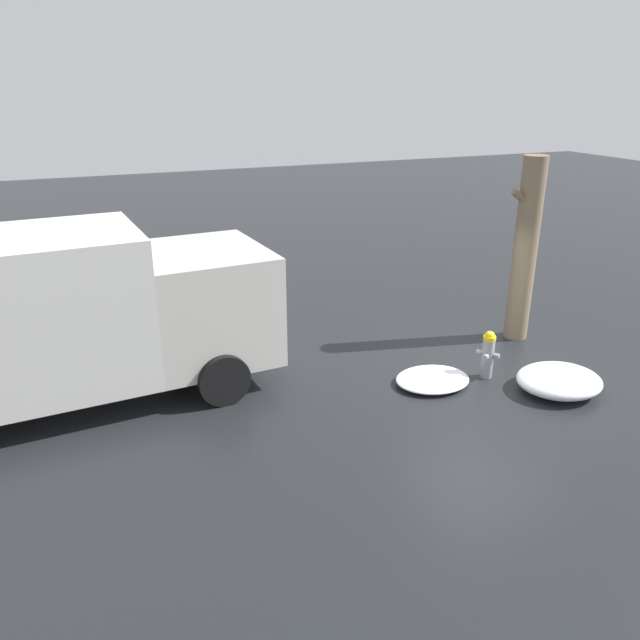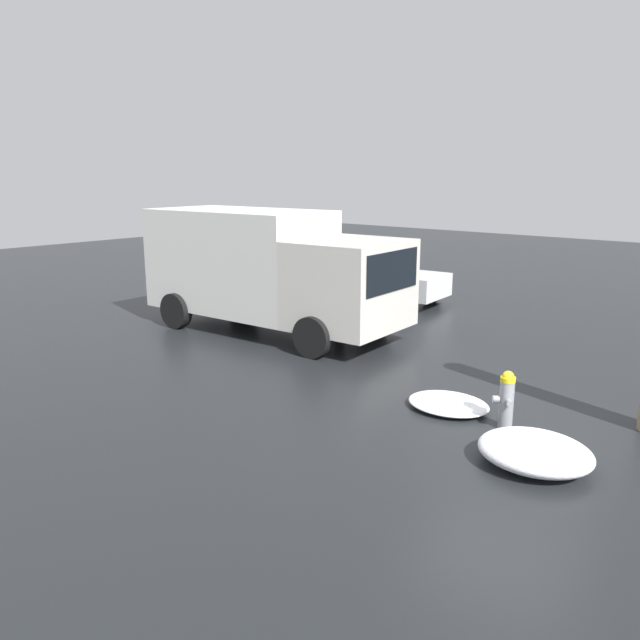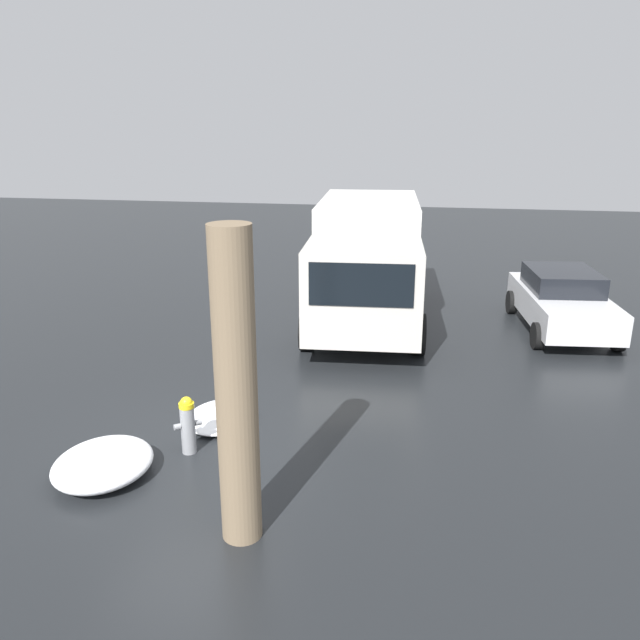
# 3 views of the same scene
# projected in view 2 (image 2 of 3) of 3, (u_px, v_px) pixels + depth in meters

# --- Properties ---
(ground_plane) EXTENTS (60.00, 60.00, 0.00)m
(ground_plane) POSITION_uv_depth(u_px,v_px,m) (504.00, 428.00, 9.64)
(ground_plane) COLOR black
(fire_hydrant) EXTENTS (0.36, 0.39, 0.92)m
(fire_hydrant) POSITION_uv_depth(u_px,v_px,m) (506.00, 399.00, 9.53)
(fire_hydrant) COLOR gray
(fire_hydrant) RESTS_ON ground_plane
(delivery_truck) EXTENTS (6.85, 3.07, 2.96)m
(delivery_truck) POSITION_uv_depth(u_px,v_px,m) (268.00, 267.00, 15.25)
(delivery_truck) COLOR beige
(delivery_truck) RESTS_ON ground_plane
(pedestrian) EXTENTS (0.35, 0.35, 1.62)m
(pedestrian) POSITION_uv_depth(u_px,v_px,m) (340.00, 301.00, 14.72)
(pedestrian) COLOR #23232D
(pedestrian) RESTS_ON ground_plane
(parked_car) EXTENTS (4.16, 2.23, 1.45)m
(parked_car) POSITION_uv_depth(u_px,v_px,m) (378.00, 278.00, 18.94)
(parked_car) COLOR silver
(parked_car) RESTS_ON ground_plane
(snow_pile_by_hydrant) EXTENTS (1.53, 1.36, 0.40)m
(snow_pile_by_hydrant) POSITION_uv_depth(u_px,v_px,m) (535.00, 452.00, 8.35)
(snow_pile_by_hydrant) COLOR white
(snow_pile_by_hydrant) RESTS_ON ground_plane
(snow_pile_curbside) EXTENTS (1.38, 1.14, 0.17)m
(snow_pile_curbside) POSITION_uv_depth(u_px,v_px,m) (448.00, 404.00, 10.41)
(snow_pile_curbside) COLOR white
(snow_pile_curbside) RESTS_ON ground_plane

